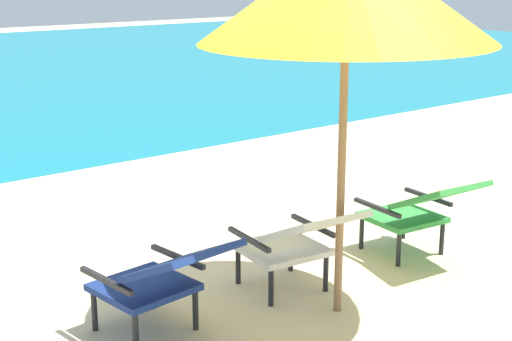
# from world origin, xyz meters

# --- Properties ---
(ground_plane) EXTENTS (40.00, 40.00, 0.00)m
(ground_plane) POSITION_xyz_m (0.00, 4.00, 0.00)
(ground_plane) COLOR beige
(lounge_chair_left) EXTENTS (0.62, 0.92, 0.68)m
(lounge_chair_left) POSITION_xyz_m (-1.09, 0.04, 0.40)
(lounge_chair_left) COLOR navy
(lounge_chair_left) RESTS_ON ground_plane
(lounge_chair_center) EXTENTS (0.64, 0.93, 0.68)m
(lounge_chair_center) POSITION_xyz_m (-0.08, 0.00, 0.40)
(lounge_chair_center) COLOR silver
(lounge_chair_center) RESTS_ON ground_plane
(lounge_chair_right) EXTENTS (0.63, 0.93, 0.68)m
(lounge_chair_right) POSITION_xyz_m (1.09, -0.07, 0.40)
(lounge_chair_right) COLOR #338E3D
(lounge_chair_right) RESTS_ON ground_plane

